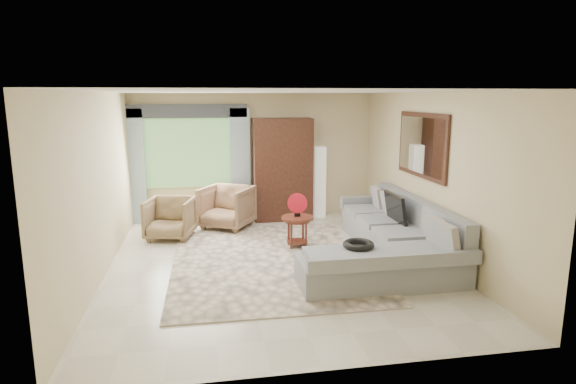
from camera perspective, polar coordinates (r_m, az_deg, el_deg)
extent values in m
plane|color=silver|center=(7.50, -1.43, -8.48)|extent=(6.00, 6.00, 0.00)
cube|color=beige|center=(7.62, -2.09, -8.08)|extent=(3.06, 4.04, 0.02)
cube|color=gray|center=(8.41, 11.70, -5.09)|extent=(0.90, 2.40, 0.40)
cube|color=gray|center=(6.75, 11.14, -9.19)|extent=(2.30, 0.80, 0.40)
cube|color=gray|center=(8.07, 15.18, -2.62)|extent=(0.20, 3.20, 0.50)
cube|color=gray|center=(9.49, 8.94, -1.17)|extent=(0.90, 0.16, 0.22)
cube|color=gray|center=(6.26, 12.73, -8.08)|extent=(2.30, 0.10, 0.18)
cube|color=black|center=(8.14, 12.61, -1.88)|extent=(0.14, 0.74, 0.48)
torus|color=black|center=(6.68, 8.35, -6.18)|extent=(0.43, 0.43, 0.09)
cylinder|color=#461E12|center=(8.13, 1.11, -3.05)|extent=(0.54, 0.54, 0.04)
cylinder|color=#461E12|center=(8.20, 1.10, -4.94)|extent=(0.36, 0.36, 0.49)
cylinder|color=red|center=(8.07, 1.12, -1.34)|extent=(0.32, 0.15, 0.34)
imported|color=#90734E|center=(8.95, -13.80, -3.05)|extent=(0.96, 0.97, 0.74)
imported|color=#A07857|center=(9.44, -7.27, -1.79)|extent=(1.22, 1.23, 0.83)
imported|color=#999999|center=(9.71, -14.72, -2.58)|extent=(0.59, 0.55, 0.54)
cube|color=black|center=(9.94, -0.68, 2.69)|extent=(1.20, 0.55, 2.10)
cube|color=silver|center=(10.21, 3.71, 1.19)|extent=(0.24, 0.24, 1.50)
cube|color=#669E59|center=(10.02, -11.74, 4.54)|extent=(1.80, 0.04, 1.40)
cube|color=#9EB7CC|center=(10.05, -17.70, 2.83)|extent=(0.40, 0.08, 2.30)
cube|color=#9EB7CC|center=(9.98, -5.65, 3.25)|extent=(0.40, 0.08, 2.30)
cube|color=#1E232D|center=(9.89, -11.95, 9.39)|extent=(2.40, 0.12, 0.26)
cube|color=black|center=(8.17, 15.60, 5.36)|extent=(0.04, 1.70, 1.05)
cube|color=white|center=(8.15, 15.44, 5.36)|extent=(0.02, 1.54, 0.90)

